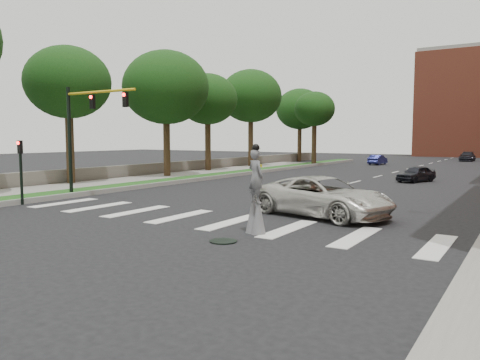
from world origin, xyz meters
TOP-DOWN VIEW (x-y plane):
  - ground_plane at (0.00, 0.00)m, footprint 160.00×160.00m
  - grass_median at (-11.50, 20.00)m, footprint 2.00×60.00m
  - median_curb at (-10.45, 20.00)m, footprint 0.20×60.00m
  - sidewalk_left at (-14.50, 10.00)m, footprint 4.00×60.00m
  - stone_wall at (-17.00, 22.00)m, footprint 0.50×56.00m
  - manhole at (3.00, -2.00)m, footprint 0.90×0.90m
  - traffic_signal at (-9.78, 3.00)m, footprint 5.30×0.23m
  - secondary_signal at (-10.30, -0.50)m, footprint 0.25×0.21m
  - stilt_performer at (3.21, -0.28)m, footprint 0.82×0.68m
  - suv_crossing at (3.87, 4.31)m, footprint 6.67×4.30m
  - car_near at (3.84, 22.62)m, footprint 2.64×3.88m
  - car_mid at (-4.98, 43.27)m, footprint 1.51×3.75m
  - car_far at (3.28, 58.61)m, footprint 1.88×4.56m
  - tree_1 at (-16.14, 6.97)m, footprint 5.87×5.87m
  - tree_2 at (-14.55, 15.31)m, footprint 7.11×7.11m
  - tree_3 at (-15.57, 22.48)m, footprint 5.76×5.76m
  - tree_4 at (-15.62, 30.63)m, footprint 6.87×6.87m
  - tree_5 at (-16.39, 45.07)m, footprint 6.59×6.59m
  - tree_6 at (-10.81, 37.18)m, footprint 4.77×4.77m

SIDE VIEW (x-z plane):
  - ground_plane at x=0.00m, z-range 0.00..0.00m
  - manhole at x=3.00m, z-range 0.00..0.04m
  - sidewalk_left at x=-14.50m, z-range 0.00..0.18m
  - grass_median at x=-11.50m, z-range 0.00..0.25m
  - median_curb at x=-10.45m, z-range 0.00..0.28m
  - stone_wall at x=-17.00m, z-range 0.00..1.10m
  - car_mid at x=-4.98m, z-range 0.00..1.21m
  - car_near at x=3.84m, z-range 0.00..1.23m
  - car_far at x=3.28m, z-range 0.00..1.32m
  - suv_crossing at x=3.87m, z-range 0.00..1.71m
  - stilt_performer at x=3.21m, z-range -0.28..2.88m
  - secondary_signal at x=-10.30m, z-range 0.33..3.56m
  - traffic_signal at x=-9.78m, z-range 1.05..7.25m
  - tree_6 at x=-10.81m, z-range 2.26..10.98m
  - tree_3 at x=-15.57m, z-range 2.25..11.74m
  - tree_1 at x=-16.14m, z-range 2.29..11.95m
  - tree_5 at x=-16.39m, z-range 2.19..12.24m
  - tree_2 at x=-14.55m, z-range 2.19..12.67m
  - tree_4 at x=-15.62m, z-range 2.47..13.32m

